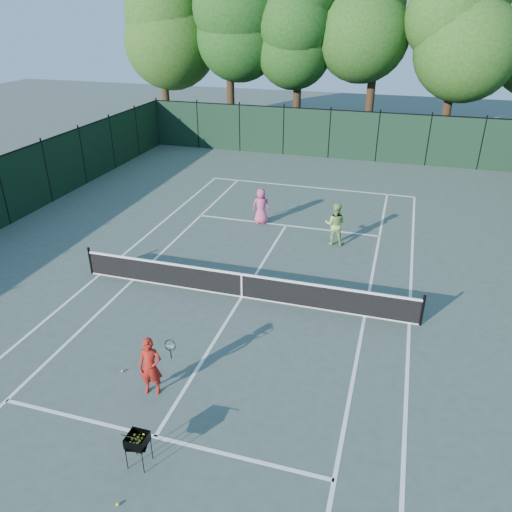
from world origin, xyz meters
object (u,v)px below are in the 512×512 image
(player_pink, at_px, (261,206))
(player_green, at_px, (335,224))
(loose_ball_near_cart, at_px, (118,504))
(loose_ball_midcourt, at_px, (122,371))
(coach, at_px, (151,367))
(ball_hopper, at_px, (137,440))

(player_pink, height_order, player_green, player_green)
(loose_ball_near_cart, bearing_deg, loose_ball_midcourt, 118.81)
(coach, relative_size, player_green, 0.92)
(coach, distance_m, loose_ball_midcourt, 1.47)
(ball_hopper, xyz_separation_m, loose_ball_midcourt, (-1.92, 2.56, -0.65))
(ball_hopper, xyz_separation_m, loose_ball_near_cart, (0.06, -1.04, -0.65))
(coach, bearing_deg, loose_ball_near_cart, -88.60)
(loose_ball_near_cart, height_order, loose_ball_midcourt, same)
(player_green, bearing_deg, ball_hopper, 76.30)
(ball_hopper, distance_m, loose_ball_midcourt, 3.27)
(coach, xyz_separation_m, loose_ball_near_cart, (0.82, -3.15, -0.78))
(ball_hopper, bearing_deg, loose_ball_near_cart, -100.33)
(player_pink, xyz_separation_m, ball_hopper, (1.19, -13.52, -0.13))
(loose_ball_near_cart, relative_size, loose_ball_midcourt, 1.00)
(coach, height_order, ball_hopper, coach)
(player_green, xyz_separation_m, ball_hopper, (-2.30, -12.27, -0.20))
(coach, relative_size, loose_ball_midcourt, 23.74)
(player_green, bearing_deg, coach, 70.14)
(loose_ball_near_cart, bearing_deg, ball_hopper, 93.33)
(coach, bearing_deg, player_pink, 78.87)
(ball_hopper, height_order, loose_ball_midcourt, ball_hopper)
(player_green, distance_m, loose_ball_midcourt, 10.62)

